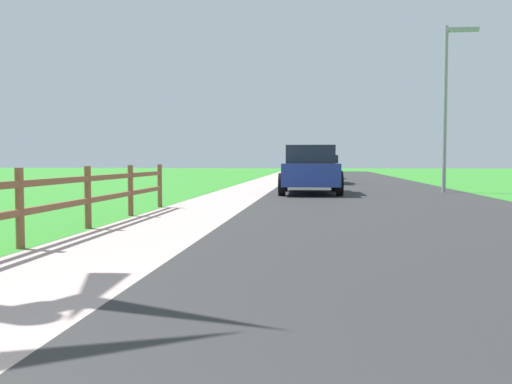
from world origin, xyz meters
The scene contains 10 objects.
ground_plane centered at (0.00, 25.00, 0.00)m, with size 120.00×120.00×0.00m, color #32862A.
road_asphalt centered at (3.50, 27.00, 0.00)m, with size 7.00×66.00×0.01m, color #2D2D2D.
curb_concrete centered at (-3.00, 27.00, 0.00)m, with size 6.00×66.00×0.01m, color #B99F99.
grass_verge centered at (-4.50, 27.00, 0.01)m, with size 5.00×66.00×0.00m, color #32862A.
rail_fence centered at (-2.09, 6.58, 0.61)m, with size 0.11×13.33×1.04m.
parked_suv_blue centered at (1.45, 19.55, 0.84)m, with size 2.14×4.54×1.64m.
parked_car_black centered at (1.91, 28.46, 0.72)m, with size 2.02×4.45×1.39m.
parked_car_white centered at (1.81, 36.26, 0.73)m, with size 2.20×4.57×1.40m.
parked_car_beige centered at (1.75, 46.76, 0.79)m, with size 2.12×4.81×1.54m.
street_lamp centered at (6.30, 20.73, 3.52)m, with size 1.17×0.20×5.87m.
Camera 1 is at (1.65, -0.37, 1.13)m, focal length 40.47 mm.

